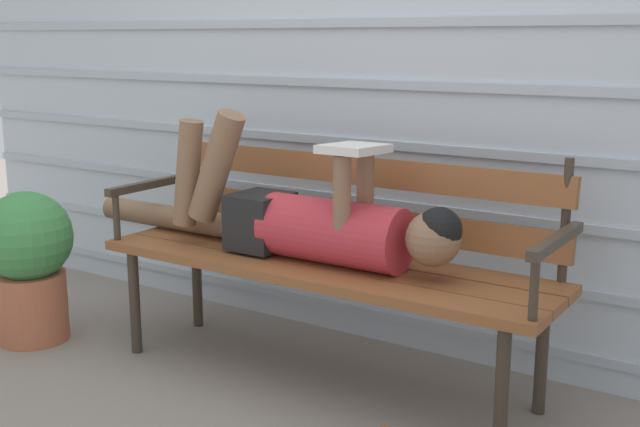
% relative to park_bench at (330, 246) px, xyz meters
% --- Properties ---
extents(ground_plane, '(12.00, 12.00, 0.00)m').
position_rel_park_bench_xyz_m(ground_plane, '(-0.00, -0.23, -0.51)').
color(ground_plane, gray).
extents(house_siding, '(5.07, 0.08, 2.19)m').
position_rel_park_bench_xyz_m(house_siding, '(-0.00, 0.44, 0.59)').
color(house_siding, '#B2BCC6').
rests_on(house_siding, ground).
extents(park_bench, '(1.79, 0.50, 0.89)m').
position_rel_park_bench_xyz_m(park_bench, '(0.00, 0.00, 0.00)').
color(park_bench, brown).
rests_on(park_bench, ground).
extents(reclining_person, '(1.73, 0.25, 0.55)m').
position_rel_park_bench_xyz_m(reclining_person, '(-0.08, -0.07, 0.11)').
color(reclining_person, '#B72D38').
extents(potted_plant, '(0.38, 0.38, 0.65)m').
position_rel_park_bench_xyz_m(potted_plant, '(-1.27, -0.40, -0.15)').
color(potted_plant, '#AD5B3D').
rests_on(potted_plant, ground).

